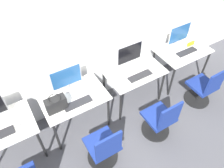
{
  "coord_description": "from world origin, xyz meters",
  "views": [
    {
      "loc": [
        -1.19,
        -1.85,
        3.3
      ],
      "look_at": [
        0.0,
        0.13,
        0.9
      ],
      "focal_mm": 35.0,
      "sensor_mm": 36.0,
      "label": 1
    }
  ],
  "objects_px": {
    "mouse_far_left": "(18,125)",
    "monitor_right": "(130,54)",
    "office_chair_left": "(104,149)",
    "office_chair_right": "(160,121)",
    "mouse_left": "(95,95)",
    "mouse_right": "(154,70)",
    "keyboard_far_right": "(187,52)",
    "office_chair_far_right": "(204,89)",
    "mouse_far_right": "(199,47)",
    "keyboard_left": "(78,103)",
    "keyboard_right": "(140,76)",
    "monitor_far_right": "(179,35)",
    "handbag": "(56,104)",
    "monitor_left": "(66,78)"
  },
  "relations": [
    {
      "from": "office_chair_left",
      "to": "office_chair_right",
      "type": "xyz_separation_m",
      "value": [
        1.02,
        -0.05,
        0.0
      ]
    },
    {
      "from": "keyboard_left",
      "to": "monitor_right",
      "type": "bearing_deg",
      "value": 16.35
    },
    {
      "from": "mouse_right",
      "to": "handbag",
      "type": "bearing_deg",
      "value": 177.44
    },
    {
      "from": "monitor_far_right",
      "to": "keyboard_far_right",
      "type": "bearing_deg",
      "value": -90.0
    },
    {
      "from": "keyboard_left",
      "to": "office_chair_right",
      "type": "relative_size",
      "value": 0.5
    },
    {
      "from": "mouse_left",
      "to": "keyboard_right",
      "type": "relative_size",
      "value": 0.21
    },
    {
      "from": "keyboard_right",
      "to": "mouse_right",
      "type": "xyz_separation_m",
      "value": [
        0.29,
        -0.01,
        0.01
      ]
    },
    {
      "from": "monitor_left",
      "to": "office_chair_left",
      "type": "height_order",
      "value": "monitor_left"
    },
    {
      "from": "office_chair_far_right",
      "to": "monitor_right",
      "type": "bearing_deg",
      "value": 140.37
    },
    {
      "from": "mouse_far_left",
      "to": "keyboard_left",
      "type": "xyz_separation_m",
      "value": [
        0.86,
        -0.06,
        -0.01
      ]
    },
    {
      "from": "keyboard_left",
      "to": "mouse_far_right",
      "type": "relative_size",
      "value": 4.83
    },
    {
      "from": "monitor_left",
      "to": "office_chair_left",
      "type": "xyz_separation_m",
      "value": [
        0.07,
        -1.0,
        -0.63
      ]
    },
    {
      "from": "mouse_right",
      "to": "keyboard_far_right",
      "type": "relative_size",
      "value": 0.21
    },
    {
      "from": "keyboard_left",
      "to": "keyboard_right",
      "type": "relative_size",
      "value": 1.0
    },
    {
      "from": "mouse_far_left",
      "to": "mouse_far_right",
      "type": "xyz_separation_m",
      "value": [
        3.45,
        -0.01,
        0.0
      ]
    },
    {
      "from": "office_chair_right",
      "to": "mouse_far_right",
      "type": "xyz_separation_m",
      "value": [
        1.5,
        0.74,
        0.41
      ]
    },
    {
      "from": "mouse_far_left",
      "to": "office_chair_right",
      "type": "distance_m",
      "value": 2.13
    },
    {
      "from": "keyboard_left",
      "to": "keyboard_far_right",
      "type": "relative_size",
      "value": 1.0
    },
    {
      "from": "monitor_far_right",
      "to": "mouse_far_right",
      "type": "height_order",
      "value": "monitor_far_right"
    },
    {
      "from": "mouse_far_left",
      "to": "monitor_right",
      "type": "xyz_separation_m",
      "value": [
        2.0,
        0.27,
        0.22
      ]
    },
    {
      "from": "office_chair_left",
      "to": "monitor_far_right",
      "type": "xyz_separation_m",
      "value": [
        2.22,
        1.0,
        0.63
      ]
    },
    {
      "from": "mouse_right",
      "to": "office_chair_far_right",
      "type": "height_order",
      "value": "office_chair_far_right"
    },
    {
      "from": "monitor_far_right",
      "to": "keyboard_far_right",
      "type": "relative_size",
      "value": 1.11
    },
    {
      "from": "mouse_far_right",
      "to": "handbag",
      "type": "bearing_deg",
      "value": 179.76
    },
    {
      "from": "monitor_right",
      "to": "office_chair_right",
      "type": "distance_m",
      "value": 1.21
    },
    {
      "from": "mouse_left",
      "to": "office_chair_left",
      "type": "bearing_deg",
      "value": -109.15
    },
    {
      "from": "mouse_right",
      "to": "office_chair_left",
      "type": "bearing_deg",
      "value": -155.14
    },
    {
      "from": "monitor_far_right",
      "to": "office_chair_left",
      "type": "bearing_deg",
      "value": -155.81
    },
    {
      "from": "monitor_left",
      "to": "office_chair_far_right",
      "type": "height_order",
      "value": "monitor_left"
    },
    {
      "from": "handbag",
      "to": "office_chair_far_right",
      "type": "bearing_deg",
      "value": -13.88
    },
    {
      "from": "mouse_far_left",
      "to": "office_chair_left",
      "type": "height_order",
      "value": "office_chair_left"
    },
    {
      "from": "keyboard_left",
      "to": "handbag",
      "type": "height_order",
      "value": "handbag"
    },
    {
      "from": "keyboard_right",
      "to": "office_chair_far_right",
      "type": "relative_size",
      "value": 0.5
    },
    {
      "from": "mouse_left",
      "to": "monitor_far_right",
      "type": "relative_size",
      "value": 0.19
    },
    {
      "from": "mouse_far_left",
      "to": "keyboard_far_right",
      "type": "distance_m",
      "value": 3.15
    },
    {
      "from": "monitor_left",
      "to": "office_chair_far_right",
      "type": "bearing_deg",
      "value": -22.27
    },
    {
      "from": "mouse_far_left",
      "to": "monitor_right",
      "type": "bearing_deg",
      "value": 7.69
    },
    {
      "from": "mouse_far_right",
      "to": "office_chair_far_right",
      "type": "distance_m",
      "value": 0.82
    },
    {
      "from": "keyboard_right",
      "to": "mouse_left",
      "type": "bearing_deg",
      "value": -179.98
    },
    {
      "from": "mouse_far_left",
      "to": "handbag",
      "type": "distance_m",
      "value": 0.57
    },
    {
      "from": "keyboard_left",
      "to": "keyboard_far_right",
      "type": "xyz_separation_m",
      "value": [
        2.28,
        0.08,
        0.0
      ]
    },
    {
      "from": "keyboard_far_right",
      "to": "mouse_far_right",
      "type": "height_order",
      "value": "mouse_far_right"
    },
    {
      "from": "mouse_far_left",
      "to": "keyboard_left",
      "type": "relative_size",
      "value": 0.21
    },
    {
      "from": "monitor_right",
      "to": "monitor_left",
      "type": "bearing_deg",
      "value": 179.21
    },
    {
      "from": "monitor_right",
      "to": "mouse_right",
      "type": "bearing_deg",
      "value": -50.37
    },
    {
      "from": "office_chair_left",
      "to": "keyboard_far_right",
      "type": "height_order",
      "value": "office_chair_left"
    },
    {
      "from": "monitor_right",
      "to": "office_chair_far_right",
      "type": "height_order",
      "value": "monitor_right"
    },
    {
      "from": "keyboard_left",
      "to": "office_chair_right",
      "type": "height_order",
      "value": "office_chair_right"
    },
    {
      "from": "monitor_left",
      "to": "keyboard_right",
      "type": "xyz_separation_m",
      "value": [
        1.14,
        -0.35,
        -0.23
      ]
    },
    {
      "from": "monitor_right",
      "to": "keyboard_far_right",
      "type": "distance_m",
      "value": 1.19
    }
  ]
}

